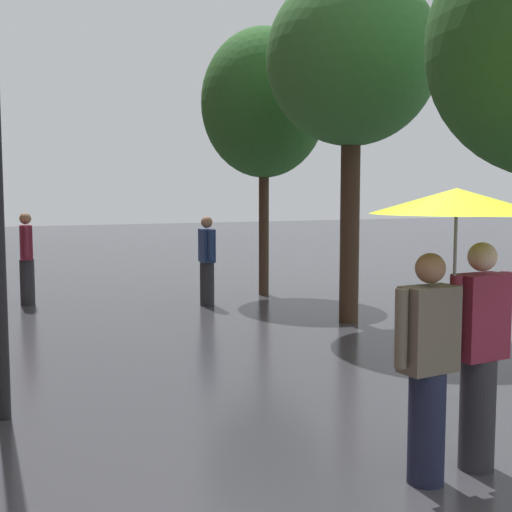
{
  "coord_description": "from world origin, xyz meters",
  "views": [
    {
      "loc": [
        -3.11,
        -3.25,
        2.04
      ],
      "look_at": [
        0.08,
        3.33,
        1.35
      ],
      "focal_mm": 46.74,
      "sensor_mm": 36.0,
      "label": 1
    }
  ],
  "objects_px": {
    "couple_under_umbrella": "(456,280)",
    "pedestrian_walking_far": "(207,260)",
    "street_tree_1": "(352,61)",
    "pedestrian_walking_midground": "(27,258)",
    "street_tree_2": "(264,104)"
  },
  "relations": [
    {
      "from": "couple_under_umbrella",
      "to": "pedestrian_walking_midground",
      "type": "relative_size",
      "value": 1.23
    },
    {
      "from": "pedestrian_walking_midground",
      "to": "street_tree_1",
      "type": "bearing_deg",
      "value": -42.15
    },
    {
      "from": "couple_under_umbrella",
      "to": "pedestrian_walking_midground",
      "type": "bearing_deg",
      "value": 101.24
    },
    {
      "from": "street_tree_1",
      "to": "street_tree_2",
      "type": "relative_size",
      "value": 1.03
    },
    {
      "from": "street_tree_1",
      "to": "street_tree_2",
      "type": "bearing_deg",
      "value": 88.73
    },
    {
      "from": "street_tree_2",
      "to": "couple_under_umbrella",
      "type": "distance_m",
      "value": 9.04
    },
    {
      "from": "street_tree_2",
      "to": "couple_under_umbrella",
      "type": "height_order",
      "value": "street_tree_2"
    },
    {
      "from": "pedestrian_walking_far",
      "to": "street_tree_1",
      "type": "bearing_deg",
      "value": -59.7
    },
    {
      "from": "street_tree_1",
      "to": "couple_under_umbrella",
      "type": "distance_m",
      "value": 6.33
    },
    {
      "from": "pedestrian_walking_far",
      "to": "pedestrian_walking_midground",
      "type": "bearing_deg",
      "value": 152.9
    },
    {
      "from": "pedestrian_walking_far",
      "to": "street_tree_2",
      "type": "bearing_deg",
      "value": 25.08
    },
    {
      "from": "street_tree_2",
      "to": "pedestrian_walking_midground",
      "type": "relative_size",
      "value": 3.12
    },
    {
      "from": "couple_under_umbrella",
      "to": "pedestrian_walking_far",
      "type": "relative_size",
      "value": 1.28
    },
    {
      "from": "couple_under_umbrella",
      "to": "pedestrian_walking_midground",
      "type": "xyz_separation_m",
      "value": [
        -1.81,
        9.12,
        -0.57
      ]
    },
    {
      "from": "street_tree_2",
      "to": "pedestrian_walking_far",
      "type": "xyz_separation_m",
      "value": [
        -1.51,
        -0.7,
        -2.96
      ]
    }
  ]
}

